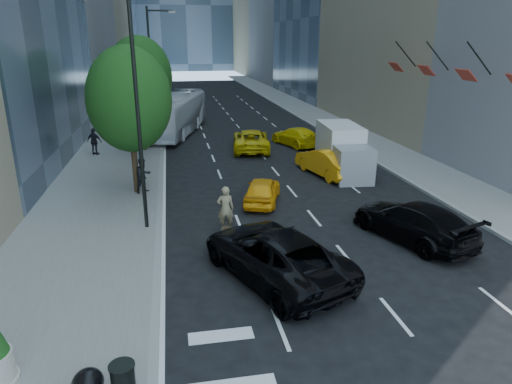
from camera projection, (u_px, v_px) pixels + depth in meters
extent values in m
plane|color=black|center=(321.00, 259.00, 17.07)|extent=(160.00, 160.00, 0.00)
cube|color=slate|center=(131.00, 125.00, 43.46)|extent=(6.00, 120.00, 0.15)
cube|color=slate|center=(322.00, 119.00, 46.76)|extent=(4.00, 120.00, 0.15)
cylinder|color=black|center=(137.00, 110.00, 18.04)|extent=(0.16, 0.16, 10.00)
cylinder|color=black|center=(151.00, 76.00, 34.83)|extent=(0.16, 0.16, 10.00)
cylinder|color=black|center=(159.00, 10.00, 33.50)|extent=(1.80, 0.12, 0.12)
cube|color=#99998C|center=(172.00, 12.00, 33.68)|extent=(0.50, 0.22, 0.15)
cylinder|color=black|center=(135.00, 163.00, 23.67)|extent=(0.30, 0.30, 3.15)
ellipsoid|color=#123C10|center=(129.00, 99.00, 22.64)|extent=(4.20, 4.20, 5.25)
cylinder|color=black|center=(144.00, 127.00, 32.96)|extent=(0.30, 0.30, 3.38)
ellipsoid|color=#123C10|center=(140.00, 77.00, 31.85)|extent=(4.50, 4.50, 5.62)
cylinder|color=black|center=(150.00, 106.00, 45.15)|extent=(0.30, 0.30, 2.93)
ellipsoid|color=#123C10|center=(148.00, 74.00, 44.19)|extent=(3.90, 3.90, 4.88)
cylinder|color=black|center=(159.00, 86.00, 52.39)|extent=(0.14, 0.14, 5.20)
imported|color=black|center=(158.00, 72.00, 51.88)|extent=(2.48, 0.53, 1.00)
cylinder|color=black|center=(479.00, 58.00, 24.31)|extent=(1.75, 0.08, 1.75)
cube|color=#BE3C2B|center=(466.00, 75.00, 24.46)|extent=(0.64, 1.30, 0.64)
cylinder|color=black|center=(438.00, 56.00, 28.04)|extent=(1.75, 0.08, 1.75)
cube|color=#BE3C2B|center=(426.00, 70.00, 28.19)|extent=(0.64, 1.30, 0.64)
cylinder|color=black|center=(406.00, 54.00, 31.77)|extent=(1.75, 0.08, 1.75)
cube|color=#BE3C2B|center=(396.00, 67.00, 31.92)|extent=(0.64, 1.30, 0.64)
imported|color=#8A7B56|center=(226.00, 212.00, 19.00)|extent=(0.74, 0.52, 1.95)
imported|color=black|center=(275.00, 254.00, 15.52)|extent=(5.02, 6.82, 1.72)
imported|color=black|center=(413.00, 221.00, 18.48)|extent=(3.91, 5.91, 1.59)
imported|color=#FEAA0D|center=(262.00, 190.00, 22.76)|extent=(2.71, 4.16, 1.32)
imported|color=#FF9F0D|center=(327.00, 162.00, 27.44)|extent=(2.85, 5.27, 1.65)
imported|color=#D3B80B|center=(251.00, 140.00, 33.68)|extent=(3.32, 5.87, 1.55)
imported|color=yellow|center=(296.00, 136.00, 35.21)|extent=(3.50, 5.26, 1.42)
imported|color=white|center=(176.00, 114.00, 39.33)|extent=(6.07, 12.79, 3.47)
cube|color=silver|center=(340.00, 143.00, 28.54)|extent=(2.44, 4.23, 2.39)
cube|color=gray|center=(354.00, 165.00, 25.90)|extent=(2.17, 1.93, 2.03)
cylinder|color=black|center=(339.00, 177.00, 25.66)|extent=(0.38, 0.91, 0.88)
cylinder|color=black|center=(371.00, 176.00, 25.84)|extent=(0.38, 0.91, 0.88)
cylinder|color=black|center=(319.00, 157.00, 30.16)|extent=(0.38, 0.91, 0.88)
cylinder|color=black|center=(346.00, 156.00, 30.35)|extent=(0.38, 0.91, 0.88)
imported|color=black|center=(143.00, 175.00, 23.78)|extent=(1.13, 1.11, 1.84)
imported|color=black|center=(94.00, 141.00, 31.68)|extent=(1.18, 0.86, 1.86)
cylinder|color=black|center=(123.00, 381.00, 10.16)|extent=(0.54, 0.54, 0.80)
ellipsoid|color=black|center=(88.00, 383.00, 10.25)|extent=(0.71, 0.78, 0.60)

